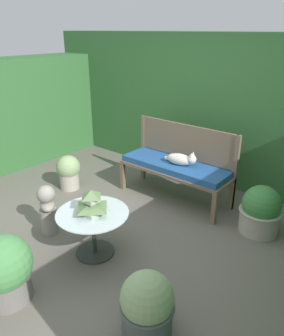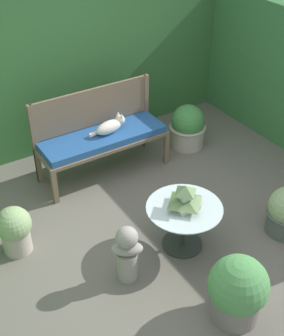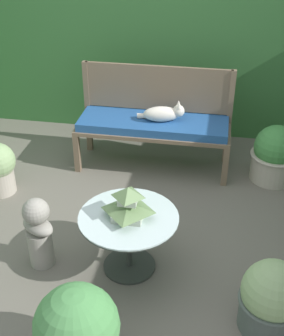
{
  "view_description": "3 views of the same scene",
  "coord_description": "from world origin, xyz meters",
  "px_view_note": "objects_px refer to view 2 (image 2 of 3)",
  "views": [
    {
      "loc": [
        2.52,
        -2.37,
        2.3
      ],
      "look_at": [
        0.12,
        0.52,
        0.7
      ],
      "focal_mm": 35.0,
      "sensor_mm": 36.0,
      "label": 1
    },
    {
      "loc": [
        -2.05,
        -3.22,
        3.51
      ],
      "look_at": [
        0.26,
        0.47,
        0.45
      ],
      "focal_mm": 50.0,
      "sensor_mm": 36.0,
      "label": 2
    },
    {
      "loc": [
        0.81,
        -3.19,
        2.69
      ],
      "look_at": [
        0.17,
        0.45,
        0.42
      ],
      "focal_mm": 50.0,
      "sensor_mm": 36.0,
      "label": 3
    }
  ],
  "objects_px": {
    "cat": "(110,126)",
    "patio_table": "(184,215)",
    "potted_plant_table_far": "(238,290)",
    "potted_plant_bench_left": "(187,127)",
    "garden_bench": "(103,140)",
    "potted_plant_path_edge": "(15,229)",
    "pagoda_birdhouse": "(185,198)",
    "garden_bust": "(127,252)"
  },
  "relations": [
    {
      "from": "garden_bust",
      "to": "pagoda_birdhouse",
      "type": "bearing_deg",
      "value": 36.13
    },
    {
      "from": "pagoda_birdhouse",
      "to": "garden_bust",
      "type": "xyz_separation_m",
      "value": [
        -0.71,
        -0.08,
        -0.3
      ]
    },
    {
      "from": "cat",
      "to": "garden_bust",
      "type": "distance_m",
      "value": 1.87
    },
    {
      "from": "cat",
      "to": "garden_bust",
      "type": "height_order",
      "value": "cat"
    },
    {
      "from": "garden_bust",
      "to": "potted_plant_bench_left",
      "type": "height_order",
      "value": "garden_bust"
    },
    {
      "from": "cat",
      "to": "patio_table",
      "type": "bearing_deg",
      "value": -102.16
    },
    {
      "from": "pagoda_birdhouse",
      "to": "potted_plant_table_far",
      "type": "xyz_separation_m",
      "value": [
        -0.13,
        -0.97,
        -0.31
      ]
    },
    {
      "from": "potted_plant_table_far",
      "to": "potted_plant_bench_left",
      "type": "bearing_deg",
      "value": 61.96
    },
    {
      "from": "garden_bench",
      "to": "potted_plant_table_far",
      "type": "distance_m",
      "value": 2.58
    },
    {
      "from": "garden_bench",
      "to": "potted_plant_path_edge",
      "type": "distance_m",
      "value": 1.63
    },
    {
      "from": "potted_plant_table_far",
      "to": "garden_bust",
      "type": "bearing_deg",
      "value": 123.36
    },
    {
      "from": "cat",
      "to": "potted_plant_path_edge",
      "type": "height_order",
      "value": "cat"
    },
    {
      "from": "garden_bench",
      "to": "potted_plant_bench_left",
      "type": "bearing_deg",
      "value": -1.5
    },
    {
      "from": "potted_plant_path_edge",
      "to": "garden_bench",
      "type": "bearing_deg",
      "value": 27.94
    },
    {
      "from": "garden_bench",
      "to": "cat",
      "type": "relative_size",
      "value": 3.24
    },
    {
      "from": "patio_table",
      "to": "potted_plant_path_edge",
      "type": "xyz_separation_m",
      "value": [
        -1.49,
        0.85,
        -0.12
      ]
    },
    {
      "from": "garden_bench",
      "to": "garden_bust",
      "type": "distance_m",
      "value": 1.82
    },
    {
      "from": "garden_bench",
      "to": "cat",
      "type": "bearing_deg",
      "value": -1.73
    },
    {
      "from": "garden_bench",
      "to": "potted_plant_bench_left",
      "type": "relative_size",
      "value": 2.69
    },
    {
      "from": "cat",
      "to": "potted_plant_path_edge",
      "type": "bearing_deg",
      "value": -164.24
    },
    {
      "from": "potted_plant_table_far",
      "to": "potted_plant_bench_left",
      "type": "relative_size",
      "value": 1.08
    },
    {
      "from": "cat",
      "to": "potted_plant_table_far",
      "type": "xyz_separation_m",
      "value": [
        -0.18,
        -2.57,
        -0.32
      ]
    },
    {
      "from": "potted_plant_table_far",
      "to": "potted_plant_path_edge",
      "type": "relative_size",
      "value": 1.22
    },
    {
      "from": "pagoda_birdhouse",
      "to": "garden_bust",
      "type": "height_order",
      "value": "pagoda_birdhouse"
    },
    {
      "from": "garden_bench",
      "to": "potted_plant_table_far",
      "type": "xyz_separation_m",
      "value": [
        -0.07,
        -2.57,
        -0.16
      ]
    },
    {
      "from": "potted_plant_table_far",
      "to": "potted_plant_path_edge",
      "type": "bearing_deg",
      "value": 126.92
    },
    {
      "from": "pagoda_birdhouse",
      "to": "potted_plant_bench_left",
      "type": "height_order",
      "value": "pagoda_birdhouse"
    },
    {
      "from": "patio_table",
      "to": "garden_bench",
      "type": "bearing_deg",
      "value": 92.04
    },
    {
      "from": "patio_table",
      "to": "potted_plant_table_far",
      "type": "height_order",
      "value": "potted_plant_table_far"
    },
    {
      "from": "pagoda_birdhouse",
      "to": "potted_plant_bench_left",
      "type": "xyz_separation_m",
      "value": [
        1.22,
        1.58,
        -0.34
      ]
    },
    {
      "from": "pagoda_birdhouse",
      "to": "potted_plant_path_edge",
      "type": "xyz_separation_m",
      "value": [
        -1.49,
        0.85,
        -0.34
      ]
    },
    {
      "from": "garden_bust",
      "to": "garden_bench",
      "type": "bearing_deg",
      "value": 98.67
    },
    {
      "from": "patio_table",
      "to": "potted_plant_path_edge",
      "type": "bearing_deg",
      "value": 150.36
    },
    {
      "from": "potted_plant_bench_left",
      "to": "potted_plant_table_far",
      "type": "bearing_deg",
      "value": -118.04
    },
    {
      "from": "garden_bench",
      "to": "pagoda_birdhouse",
      "type": "relative_size",
      "value": 5.32
    },
    {
      "from": "pagoda_birdhouse",
      "to": "garden_bust",
      "type": "bearing_deg",
      "value": -173.77
    },
    {
      "from": "patio_table",
      "to": "pagoda_birdhouse",
      "type": "xyz_separation_m",
      "value": [
        0.0,
        -0.0,
        0.22
      ]
    },
    {
      "from": "garden_bench",
      "to": "cat",
      "type": "distance_m",
      "value": 0.2
    },
    {
      "from": "potted_plant_table_far",
      "to": "garden_bench",
      "type": "bearing_deg",
      "value": 88.42
    },
    {
      "from": "garden_bench",
      "to": "pagoda_birdhouse",
      "type": "bearing_deg",
      "value": -87.96
    },
    {
      "from": "garden_bench",
      "to": "pagoda_birdhouse",
      "type": "xyz_separation_m",
      "value": [
        0.06,
        -1.61,
        0.15
      ]
    },
    {
      "from": "patio_table",
      "to": "potted_plant_bench_left",
      "type": "height_order",
      "value": "potted_plant_bench_left"
    }
  ]
}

